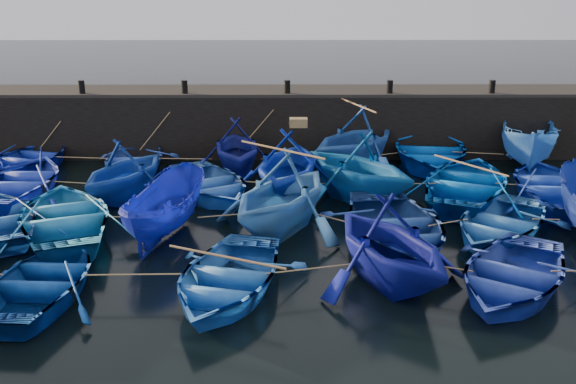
{
  "coord_description": "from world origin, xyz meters",
  "views": [
    {
      "loc": [
        -0.09,
        -15.35,
        6.96
      ],
      "look_at": [
        0.0,
        3.2,
        0.7
      ],
      "focal_mm": 40.0,
      "sensor_mm": 36.0,
      "label": 1
    }
  ],
  "objects": [
    {
      "name": "bollard_0",
      "position": [
        -8.0,
        9.6,
        2.87
      ],
      "size": [
        0.24,
        0.24,
        0.5
      ],
      "primitive_type": "cylinder",
      "color": "black",
      "rests_on": "quay_top"
    },
    {
      "name": "boat_3",
      "position": [
        2.57,
        8.0,
        1.22
      ],
      "size": [
        6.06,
        6.1,
        2.43
      ],
      "primitive_type": "imported",
      "rotation": [
        0.0,
        0.0,
        -0.74
      ],
      "color": "#2155B0",
      "rests_on": "ground"
    },
    {
      "name": "bollard_2",
      "position": [
        0.0,
        9.6,
        2.87
      ],
      "size": [
        0.24,
        0.24,
        0.5
      ],
      "primitive_type": "cylinder",
      "color": "black",
      "rests_on": "quay_top"
    },
    {
      "name": "boat_12",
      "position": [
        8.61,
        4.26,
        0.54
      ],
      "size": [
        4.26,
        5.6,
        1.09
      ],
      "primitive_type": "imported",
      "rotation": [
        0.0,
        0.0,
        3.04
      ],
      "color": "#193BC2",
      "rests_on": "ground"
    },
    {
      "name": "boat_21",
      "position": [
        -5.55,
        -2.21,
        0.45
      ],
      "size": [
        3.3,
        4.46,
        0.89
      ],
      "primitive_type": "imported",
      "rotation": [
        0.0,
        0.0,
        3.09
      ],
      "color": "navy",
      "rests_on": "ground"
    },
    {
      "name": "loose_oars",
      "position": [
        1.71,
        3.03,
        1.75
      ],
      "size": [
        9.57,
        12.24,
        1.55
      ],
      "color": "#99724C",
      "rests_on": "ground"
    },
    {
      "name": "boat_22",
      "position": [
        -1.43,
        -2.16,
        0.47
      ],
      "size": [
        4.2,
        5.15,
        0.94
      ],
      "primitive_type": "imported",
      "rotation": [
        0.0,
        0.0,
        -0.24
      ],
      "color": "blue",
      "rests_on": "ground"
    },
    {
      "name": "mooring_ropes",
      "position": [
        -0.03,
        5.01,
        0.88
      ],
      "size": [
        18.86,
        11.9,
        2.1
      ],
      "color": "tan",
      "rests_on": "ground"
    },
    {
      "name": "wooden_crate",
      "position": [
        0.34,
        4.59,
        2.56
      ],
      "size": [
        0.56,
        0.36,
        0.28
      ],
      "primitive_type": "cube",
      "color": "olive",
      "rests_on": "boat_9"
    },
    {
      "name": "boat_5",
      "position": [
        9.12,
        8.1,
        1.02
      ],
      "size": [
        3.45,
        5.61,
        2.03
      ],
      "primitive_type": "imported",
      "rotation": [
        0.0,
        0.0,
        -0.3
      ],
      "color": "blue",
      "rests_on": "ground"
    },
    {
      "name": "boat_2",
      "position": [
        -1.89,
        7.47,
        1.04
      ],
      "size": [
        3.87,
        4.34,
        2.07
      ],
      "primitive_type": "imported",
      "rotation": [
        0.0,
        0.0,
        0.13
      ],
      "color": "navy",
      "rests_on": "ground"
    },
    {
      "name": "boat_9",
      "position": [
        0.04,
        4.59,
        1.21
      ],
      "size": [
        4.7,
        5.21,
        2.42
      ],
      "primitive_type": "imported",
      "rotation": [
        0.0,
        0.0,
        2.97
      ],
      "color": "#0928A2",
      "rests_on": "ground"
    },
    {
      "name": "boat_16",
      "position": [
        -0.18,
        1.75,
        1.2
      ],
      "size": [
        5.65,
        5.88,
        2.39
      ],
      "primitive_type": "imported",
      "rotation": [
        0.0,
        0.0,
        -0.52
      ],
      "color": "blue",
      "rests_on": "ground"
    },
    {
      "name": "bollard_1",
      "position": [
        -4.0,
        9.6,
        2.87
      ],
      "size": [
        0.24,
        0.24,
        0.5
      ],
      "primitive_type": "cylinder",
      "color": "black",
      "rests_on": "quay_top"
    },
    {
      "name": "boat_8",
      "position": [
        -2.61,
        4.81,
        0.47
      ],
      "size": [
        5.02,
        5.57,
        0.95
      ],
      "primitive_type": "imported",
      "rotation": [
        0.0,
        0.0,
        0.48
      ],
      "color": "blue",
      "rests_on": "ground"
    },
    {
      "name": "bollard_3",
      "position": [
        4.0,
        9.6,
        2.87
      ],
      "size": [
        0.24,
        0.24,
        0.5
      ],
      "primitive_type": "cylinder",
      "color": "black",
      "rests_on": "quay_top"
    },
    {
      "name": "quay_wall",
      "position": [
        0.0,
        10.5,
        1.25
      ],
      "size": [
        26.0,
        2.5,
        2.5
      ],
      "primitive_type": "cube",
      "color": "black",
      "rests_on": "ground"
    },
    {
      "name": "bollard_4",
      "position": [
        8.0,
        9.6,
        2.87
      ],
      "size": [
        0.24,
        0.24,
        0.5
      ],
      "primitive_type": "cylinder",
      "color": "black",
      "rests_on": "quay_top"
    },
    {
      "name": "boat_0",
      "position": [
        -9.71,
        7.82,
        0.49
      ],
      "size": [
        4.55,
        5.46,
        0.97
      ],
      "primitive_type": "imported",
      "rotation": [
        0.0,
        0.0,
        2.85
      ],
      "color": "navy",
      "rests_on": "ground"
    },
    {
      "name": "boat_6",
      "position": [
        -8.87,
        4.82,
        0.55
      ],
      "size": [
        3.84,
        5.33,
        1.1
      ],
      "primitive_type": "imported",
      "rotation": [
        0.0,
        0.0,
        3.13
      ],
      "color": "#1D34B8",
      "rests_on": "ground"
    },
    {
      "name": "boat_10",
      "position": [
        2.26,
        4.4,
        1.19
      ],
      "size": [
        5.89,
        5.95,
        2.37
      ],
      "primitive_type": "imported",
      "rotation": [
        0.0,
        0.0,
        3.86
      ],
      "color": "#0A5595",
      "rests_on": "ground"
    },
    {
      "name": "boat_14",
      "position": [
        -6.28,
        1.56,
        0.55
      ],
      "size": [
        5.34,
        6.23,
        1.09
      ],
      "primitive_type": "imported",
      "rotation": [
        0.0,
        0.0,
        3.49
      ],
      "color": "#1C70B7",
      "rests_on": "ground"
    },
    {
      "name": "boat_18",
      "position": [
        5.89,
        1.26,
        0.46
      ],
      "size": [
        5.24,
        5.5,
        0.93
      ],
      "primitive_type": "imported",
      "rotation": [
        0.0,
        0.0,
        -0.64
      ],
      "color": "#2561B5",
      "rests_on": "ground"
    },
    {
      "name": "boat_11",
      "position": [
        5.88,
        4.52,
        0.57
      ],
      "size": [
        5.8,
        6.59,
        1.13
      ],
      "primitive_type": "imported",
      "rotation": [
        0.0,
        0.0,
        2.72
      ],
      "color": "#00459B",
      "rests_on": "ground"
    },
    {
      "name": "boat_1",
      "position": [
        -5.74,
        7.57,
        0.46
      ],
      "size": [
        3.39,
        4.58,
        0.92
      ],
      "primitive_type": "imported",
      "rotation": [
        0.0,
        0.0,
        0.05
      ],
      "color": "blue",
      "rests_on": "ground"
    },
    {
      "name": "ground",
      "position": [
        0.0,
        0.0,
        0.0
      ],
      "size": [
        120.0,
        120.0,
        0.0
      ],
      "primitive_type": "plane",
      "color": "black",
      "rests_on": "ground"
    },
    {
      "name": "boat_17",
      "position": [
        2.89,
        0.76,
        0.55
      ],
      "size": [
        4.26,
        5.61,
        1.09
      ],
      "primitive_type": "imported",
      "rotation": [
        0.0,
        0.0,
        0.1
      ],
      "color": "navy",
      "rests_on": "ground"
    },
    {
      "name": "boat_7",
      "position": [
        -5.25,
        4.48,
        1.05
      ],
      "size": [
        4.69,
        4.99,
        2.09
      ],
      "primitive_type": "imported",
      "rotation": [
        0.0,
        0.0,
        2.75
      ],
      "color": "navy",
      "rests_on": "ground"
    },
    {
      "name": "boat_24",
      "position": [
        5.11,
        -2.06,
        0.48
      ],
      "size": [
        5.23,
        5.63,
        0.95
      ],
      "primitive_type": "imported",
      "rotation": [
        0.0,
        0.0,
        -0.57
      ],
      "color": "#223A9A",
      "rests_on": "ground"
    },
    {
      "name": "boat_15",
      "position": [
        -3.44,
        1.42,
        0.81
      ],
      "size": [
        2.48,
        4.42,
        1.61
      ],
      "primitive_type": "imported",
      "rotation": [
        0.0,
        0.0,
        2.91
      ],
      "color": "#121E9B",
      "rests_on": "ground"
    },
    {
      "name": "quay_top",
      "position": [
        0.0,
        10.5,
        2.56
      ],
      "size": [
        26.0,
        2.5,
        0.12
      ],
      "primitive_type": "cube",
      "color": "black",
      "rests_on": "quay_wall"
    },
    {
      "name": "boat_23",
      "position": [
        2.34,
        -1.67,
        1.11
      ],
      "size": [
        5.07,
        5.36,
        2.22
      ],
      "primitive_type": "imported",
      "rotation": [
        0.0,
        0.0,
        0.44
      ],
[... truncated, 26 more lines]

